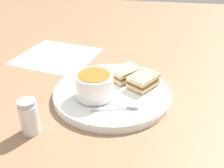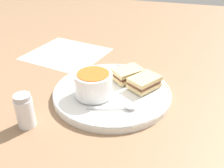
{
  "view_description": "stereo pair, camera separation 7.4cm",
  "coord_description": "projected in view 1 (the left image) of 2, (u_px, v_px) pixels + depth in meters",
  "views": [
    {
      "loc": [
        -0.63,
        -0.11,
        0.42
      ],
      "look_at": [
        0.0,
        0.0,
        0.04
      ],
      "focal_mm": 42.0,
      "sensor_mm": 36.0,
      "label": 1
    },
    {
      "loc": [
        -0.62,
        -0.18,
        0.42
      ],
      "look_at": [
        0.0,
        0.0,
        0.04
      ],
      "focal_mm": 42.0,
      "sensor_mm": 36.0,
      "label": 2
    }
  ],
  "objects": [
    {
      "name": "ground_plane",
      "position": [
        112.0,
        96.0,
        0.77
      ],
      "size": [
        2.4,
        2.4,
        0.0
      ],
      "primitive_type": "plane",
      "color": "#8E6B4C"
    },
    {
      "name": "sandwich_half_far",
      "position": [
        125.0,
        73.0,
        0.81
      ],
      "size": [
        0.11,
        0.1,
        0.03
      ],
      "rotation": [
        0.0,
        0.0,
        5.55
      ],
      "color": "#DBBC7F",
      "rests_on": "plate"
    },
    {
      "name": "sandwich_half_near",
      "position": [
        143.0,
        80.0,
        0.77
      ],
      "size": [
        0.11,
        0.1,
        0.03
      ],
      "rotation": [
        0.0,
        0.0,
        5.7
      ],
      "color": "#DBBC7F",
      "rests_on": "plate"
    },
    {
      "name": "menu_sheet",
      "position": [
        57.0,
        56.0,
        1.0
      ],
      "size": [
        0.3,
        0.32,
        0.0
      ],
      "rotation": [
        0.0,
        0.0,
        -0.2
      ],
      "color": "white",
      "rests_on": "ground_plane"
    },
    {
      "name": "spoon",
      "position": [
        130.0,
        106.0,
        0.68
      ],
      "size": [
        0.05,
        0.13,
        0.01
      ],
      "rotation": [
        0.0,
        0.0,
        11.29
      ],
      "color": "silver",
      "rests_on": "plate"
    },
    {
      "name": "salt_shaker",
      "position": [
        29.0,
        117.0,
        0.61
      ],
      "size": [
        0.04,
        0.04,
        0.09
      ],
      "color": "silver",
      "rests_on": "ground_plane"
    },
    {
      "name": "soup_bowl",
      "position": [
        95.0,
        85.0,
        0.71
      ],
      "size": [
        0.1,
        0.1,
        0.07
      ],
      "color": "white",
      "rests_on": "plate"
    },
    {
      "name": "plate",
      "position": [
        112.0,
        92.0,
        0.76
      ],
      "size": [
        0.34,
        0.34,
        0.02
      ],
      "color": "white",
      "rests_on": "ground_plane"
    }
  ]
}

